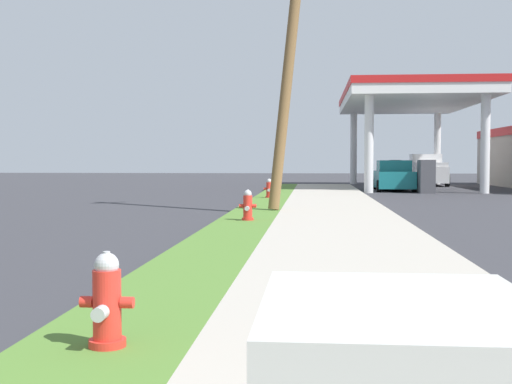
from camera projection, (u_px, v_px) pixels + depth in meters
name	position (u px, v px, depth m)	size (l,w,h in m)	color
fire_hydrant_nearest	(107.00, 305.00, 5.10)	(0.42, 0.37, 0.74)	red
fire_hydrant_second	(248.00, 207.00, 15.93)	(0.42, 0.38, 0.74)	red
fire_hydrant_third	(269.00, 189.00, 25.64)	(0.42, 0.37, 0.74)	red
utility_pole_midground	(291.00, 39.00, 19.43)	(1.73, 1.73, 9.90)	brown
car_navy_by_near_pump	(416.00, 173.00, 44.32)	(1.97, 4.51, 1.57)	navy
car_teal_by_far_pump	(393.00, 177.00, 34.11)	(2.01, 4.53, 1.57)	#197075
truck_white_at_forecourt	(427.00, 171.00, 41.51)	(2.40, 5.50, 1.97)	white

